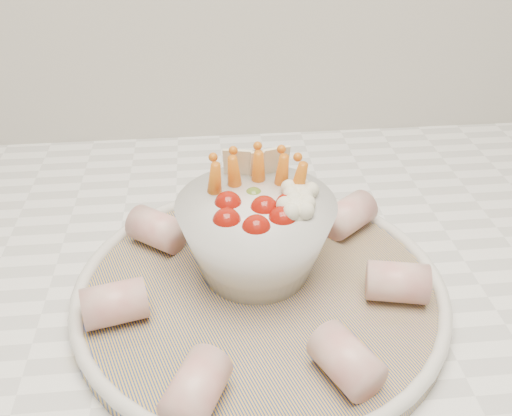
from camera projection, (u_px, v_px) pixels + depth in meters
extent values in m
cube|color=white|center=(292.00, 288.00, 0.55)|extent=(2.04, 0.62, 0.04)
cylinder|color=navy|center=(260.00, 293.00, 0.51)|extent=(0.42, 0.42, 0.01)
torus|color=silver|center=(260.00, 287.00, 0.50)|extent=(0.33, 0.33, 0.01)
sphere|color=maroon|center=(227.00, 222.00, 0.46)|extent=(0.02, 0.02, 0.02)
sphere|color=maroon|center=(256.00, 229.00, 0.46)|extent=(0.02, 0.02, 0.02)
sphere|color=maroon|center=(283.00, 220.00, 0.47)|extent=(0.02, 0.02, 0.02)
sphere|color=maroon|center=(228.00, 205.00, 0.49)|extent=(0.02, 0.02, 0.02)
sphere|color=maroon|center=(264.00, 210.00, 0.48)|extent=(0.02, 0.02, 0.02)
sphere|color=maroon|center=(289.00, 206.00, 0.48)|extent=(0.02, 0.02, 0.02)
sphere|color=#557226|center=(254.00, 197.00, 0.50)|extent=(0.02, 0.02, 0.02)
cone|color=#CB6313|center=(234.00, 180.00, 0.51)|extent=(0.02, 0.03, 0.06)
cone|color=#CB6313|center=(258.00, 175.00, 0.51)|extent=(0.02, 0.03, 0.06)
cone|color=#CB6313|center=(282.00, 179.00, 0.51)|extent=(0.02, 0.03, 0.06)
cone|color=#CB6313|center=(215.00, 187.00, 0.50)|extent=(0.02, 0.03, 0.06)
cone|color=#CB6313|center=(298.00, 187.00, 0.50)|extent=(0.03, 0.03, 0.06)
sphere|color=#EFE9CE|center=(299.00, 198.00, 0.49)|extent=(0.03, 0.03, 0.03)
sphere|color=#EFE9CE|center=(296.00, 214.00, 0.47)|extent=(0.03, 0.03, 0.03)
cube|color=beige|center=(244.00, 168.00, 0.52)|extent=(0.04, 0.02, 0.04)
cube|color=beige|center=(269.00, 167.00, 0.52)|extent=(0.04, 0.02, 0.04)
cylinder|color=#C15C58|center=(397.00, 282.00, 0.48)|extent=(0.06, 0.04, 0.03)
cylinder|color=#C15C58|center=(349.00, 215.00, 0.57)|extent=(0.06, 0.06, 0.03)
cylinder|color=#C15C58|center=(246.00, 192.00, 0.60)|extent=(0.03, 0.05, 0.03)
cylinder|color=#C15C58|center=(157.00, 229.00, 0.55)|extent=(0.06, 0.06, 0.03)
cylinder|color=#C15C58|center=(115.00, 304.00, 0.46)|extent=(0.06, 0.05, 0.03)
cylinder|color=#C15C58|center=(196.00, 388.00, 0.39)|extent=(0.05, 0.06, 0.03)
cylinder|color=#C15C58|center=(346.00, 360.00, 0.41)|extent=(0.05, 0.06, 0.03)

